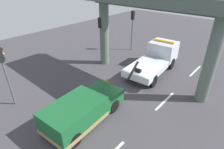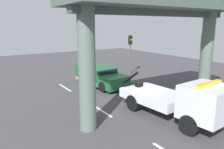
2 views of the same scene
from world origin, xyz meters
The scene contains 9 objects.
ground_plane centered at (0.00, 0.00, -0.05)m, with size 60.00×40.00×0.10m, color #423F44.
lane_stripe_west centered at (-6.00, -2.85, 0.00)m, with size 2.60×0.16×0.01m, color silver.
lane_stripe_mid centered at (0.00, -2.85, 0.00)m, with size 2.60×0.16×0.01m, color silver.
tow_truck_white centered at (3.75, 0.06, 1.20)m, with size 7.33×2.84×2.46m.
towed_van_green centered at (-5.06, -0.01, 0.78)m, with size 5.35×2.57×1.58m.
overpass_structure centered at (1.86, 0.00, 5.62)m, with size 3.60×11.25×6.72m.
traffic_light_near centered at (-6.98, 4.74, 2.99)m, with size 0.39×0.32×4.09m.
traffic_light_far centered at (1.52, 4.74, 3.24)m, with size 0.39×0.32×4.46m.
traffic_cone_orange centered at (-1.10, 1.67, 0.30)m, with size 0.54×0.54×0.64m.
Camera 2 is at (11.22, -9.25, 5.14)m, focal length 35.63 mm.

